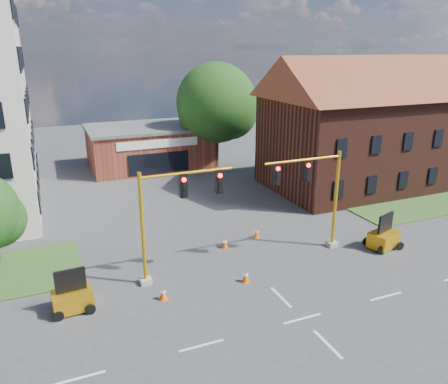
# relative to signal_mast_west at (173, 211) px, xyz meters

# --- Properties ---
(ground) EXTENTS (120.00, 120.00, 0.00)m
(ground) POSITION_rel_signal_mast_west_xyz_m (4.36, -6.00, -3.92)
(ground) COLOR #3C3C3E
(ground) RESTS_ON ground
(grass_verge_ne) EXTENTS (14.00, 4.00, 0.08)m
(grass_verge_ne) POSITION_rel_signal_mast_west_xyz_m (22.36, 3.00, -3.88)
(grass_verge_ne) COLOR #2E5620
(grass_verge_ne) RESTS_ON ground
(lane_markings) EXTENTS (60.00, 36.00, 0.01)m
(lane_markings) POSITION_rel_signal_mast_west_xyz_m (4.36, -9.00, -3.91)
(lane_markings) COLOR silver
(lane_markings) RESTS_ON ground
(brick_shop) EXTENTS (12.40, 8.40, 4.30)m
(brick_shop) POSITION_rel_signal_mast_west_xyz_m (4.36, 23.99, -1.76)
(brick_shop) COLOR maroon
(brick_shop) RESTS_ON ground
(townhouse_row) EXTENTS (21.00, 11.00, 11.50)m
(townhouse_row) POSITION_rel_signal_mast_west_xyz_m (22.36, 10.00, 2.01)
(townhouse_row) COLOR #451E14
(townhouse_row) RESTS_ON ground
(tree_large) EXTENTS (8.55, 8.14, 10.75)m
(tree_large) POSITION_rel_signal_mast_west_xyz_m (11.27, 21.08, 2.48)
(tree_large) COLOR #362513
(tree_large) RESTS_ON ground
(signal_mast_west) EXTENTS (5.30, 0.60, 6.20)m
(signal_mast_west) POSITION_rel_signal_mast_west_xyz_m (0.00, 0.00, 0.00)
(signal_mast_west) COLOR #969691
(signal_mast_west) RESTS_ON ground
(signal_mast_east) EXTENTS (5.30, 0.60, 6.20)m
(signal_mast_east) POSITION_rel_signal_mast_west_xyz_m (8.71, 0.00, 0.00)
(signal_mast_east) COLOR #969691
(signal_mast_east) RESTS_ON ground
(trailer_west) EXTENTS (1.92, 1.36, 2.09)m
(trailer_west) POSITION_rel_signal_mast_west_xyz_m (-5.43, -1.13, -3.27)
(trailer_west) COLOR orange
(trailer_west) RESTS_ON ground
(trailer_east) EXTENTS (2.20, 1.79, 2.17)m
(trailer_east) POSITION_rel_signal_mast_west_xyz_m (13.20, -1.42, -3.24)
(trailer_east) COLOR orange
(trailer_east) RESTS_ON ground
(cone_a) EXTENTS (0.40, 0.40, 0.70)m
(cone_a) POSITION_rel_signal_mast_west_xyz_m (-1.19, -1.90, -3.58)
(cone_a) COLOR #FF640D
(cone_a) RESTS_ON ground
(cone_b) EXTENTS (0.40, 0.40, 0.70)m
(cone_b) POSITION_rel_signal_mast_west_xyz_m (3.95, 2.37, -3.58)
(cone_b) COLOR #FF640D
(cone_b) RESTS_ON ground
(cone_c) EXTENTS (0.40, 0.40, 0.70)m
(cone_c) POSITION_rel_signal_mast_west_xyz_m (3.36, -1.93, -3.58)
(cone_c) COLOR #FF640D
(cone_c) RESTS_ON ground
(cone_d) EXTENTS (0.40, 0.40, 0.70)m
(cone_d) POSITION_rel_signal_mast_west_xyz_m (6.51, 3.00, -3.58)
(cone_d) COLOR #FF640D
(cone_d) RESTS_ON ground
(pickup_white) EXTENTS (6.34, 4.52, 1.60)m
(pickup_white) POSITION_rel_signal_mast_west_xyz_m (15.54, 9.52, -3.12)
(pickup_white) COLOR silver
(pickup_white) RESTS_ON ground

